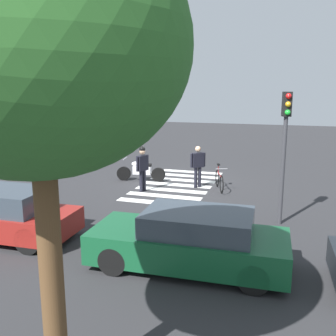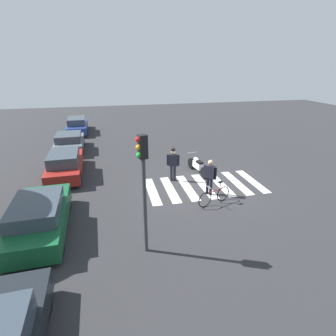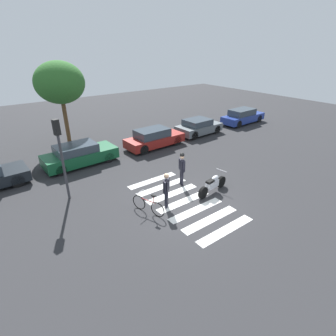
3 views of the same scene
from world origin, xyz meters
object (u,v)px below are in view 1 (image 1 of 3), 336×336
Objects in this scene: police_motorcycle at (141,171)px; officer_by_motorcycle at (142,165)px; car_green_compact at (190,240)px; traffic_light_pole at (285,137)px; leaning_bicycle at (219,180)px; officer_on_foot at (198,164)px.

police_motorcycle is 1.86m from officer_by_motorcycle.
car_green_compact is 1.14× the size of traffic_light_pole.
police_motorcycle is 1.31× the size of leaning_bicycle.
leaning_bicycle is 1.11m from officer_on_foot.
leaning_bicycle is 4.79m from traffic_light_pole.
police_motorcycle is at bearing -7.01° from leaning_bicycle.
leaning_bicycle is at bearing 172.99° from police_motorcycle.
traffic_light_pole is at bearing 157.19° from officer_by_motorcycle.
car_green_compact is at bearing 119.12° from police_motorcycle.
leaning_bicycle is 7.04m from car_green_compact.
car_green_compact is (-0.56, 7.01, 0.26)m from leaning_bicycle.
car_green_compact is at bearing 62.20° from traffic_light_pole.
car_green_compact is 4.54m from traffic_light_pole.
leaning_bicycle is 3.18m from officer_by_motorcycle.
officer_on_foot is 0.94× the size of officer_by_motorcycle.
leaning_bicycle is (-3.59, 0.44, -0.06)m from police_motorcycle.
officer_by_motorcycle is at bearing 22.04° from leaning_bicycle.
police_motorcycle is 1.26× the size of officer_on_foot.
officer_on_foot is 0.44× the size of traffic_light_pole.
officer_on_foot is 2.33m from officer_by_motorcycle.
leaning_bicycle is at bearing -54.23° from traffic_light_pole.
leaning_bicycle is 0.97× the size of officer_on_foot.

